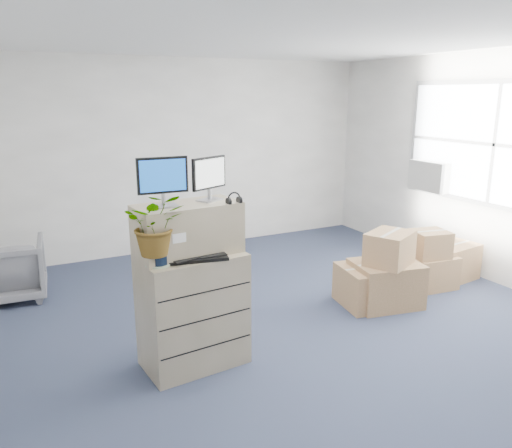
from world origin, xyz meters
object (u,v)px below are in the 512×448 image
(monitor_left, at_px, (163,179))
(potted_plant, at_px, (156,232))
(keyboard, at_px, (196,258))
(water_bottle, at_px, (203,239))
(filing_cabinet_lower, at_px, (193,310))
(monitor_right, at_px, (209,176))
(office_chair, at_px, (10,267))

(monitor_left, bearing_deg, potted_plant, -125.06)
(keyboard, bearing_deg, water_bottle, 63.16)
(filing_cabinet_lower, relative_size, potted_plant, 1.67)
(water_bottle, relative_size, potted_plant, 0.38)
(monitor_right, xyz_separation_m, office_chair, (-1.59, 2.22, -1.24))
(potted_plant, bearing_deg, keyboard, -0.82)
(monitor_left, height_order, potted_plant, monitor_left)
(keyboard, xyz_separation_m, potted_plant, (-0.31, 0.00, 0.25))
(monitor_left, bearing_deg, office_chair, 120.22)
(monitor_right, distance_m, potted_plant, 0.67)
(monitor_left, bearing_deg, water_bottle, 6.09)
(filing_cabinet_lower, relative_size, monitor_left, 2.47)
(monitor_left, bearing_deg, keyboard, -32.77)
(filing_cabinet_lower, bearing_deg, monitor_left, 170.47)
(monitor_left, relative_size, keyboard, 0.81)
(potted_plant, xyz_separation_m, office_chair, (-1.06, 2.42, -0.88))
(filing_cabinet_lower, bearing_deg, potted_plant, -163.59)
(monitor_left, distance_m, potted_plant, 0.42)
(keyboard, xyz_separation_m, water_bottle, (0.13, 0.16, 0.10))
(potted_plant, bearing_deg, monitor_right, 21.18)
(water_bottle, bearing_deg, potted_plant, -160.11)
(potted_plant, height_order, office_chair, potted_plant)
(filing_cabinet_lower, xyz_separation_m, potted_plant, (-0.32, -0.13, 0.76))
(monitor_left, height_order, water_bottle, monitor_left)
(keyboard, bearing_deg, monitor_right, 55.46)
(potted_plant, bearing_deg, water_bottle, 19.89)
(monitor_left, relative_size, potted_plant, 0.67)
(monitor_left, distance_m, water_bottle, 0.63)
(office_chair, bearing_deg, keyboard, 124.44)
(monitor_left, bearing_deg, filing_cabinet_lower, -1.13)
(monitor_right, height_order, keyboard, monitor_right)
(potted_plant, bearing_deg, monitor_left, 51.93)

